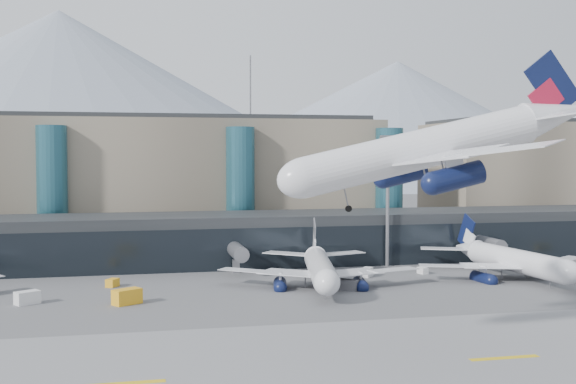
# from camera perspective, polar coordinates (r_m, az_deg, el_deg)

# --- Properties ---
(ground) EXTENTS (900.00, 900.00, 0.00)m
(ground) POSITION_cam_1_polar(r_m,az_deg,el_deg) (89.54, 0.34, -11.18)
(ground) COLOR #515154
(ground) RESTS_ON ground
(runway_strip) EXTENTS (400.00, 40.00, 0.04)m
(runway_strip) POSITION_cam_1_polar(r_m,az_deg,el_deg) (75.51, 2.95, -13.88)
(runway_strip) COLOR slate
(runway_strip) RESTS_ON ground
(runway_markings) EXTENTS (128.00, 1.00, 0.02)m
(runway_markings) POSITION_cam_1_polar(r_m,az_deg,el_deg) (75.50, 2.95, -13.86)
(runway_markings) COLOR gold
(runway_markings) RESTS_ON ground
(concourse) EXTENTS (170.00, 27.00, 10.00)m
(concourse) POSITION_cam_1_polar(r_m,az_deg,el_deg) (144.66, -4.76, -3.75)
(concourse) COLOR black
(concourse) RESTS_ON ground
(terminal_main) EXTENTS (130.00, 30.00, 31.00)m
(terminal_main) POSITION_cam_1_polar(r_m,az_deg,el_deg) (174.85, -14.36, 0.78)
(terminal_main) COLOR gray
(terminal_main) RESTS_ON ground
(terminal_east) EXTENTS (70.00, 30.00, 31.00)m
(terminal_east) POSITION_cam_1_polar(r_m,az_deg,el_deg) (208.82, 20.70, 1.02)
(terminal_east) COLOR gray
(terminal_east) RESTS_ON ground
(teal_towers) EXTENTS (116.40, 19.40, 46.00)m
(teal_towers) POSITION_cam_1_polar(r_m,az_deg,el_deg) (158.90, -10.93, 0.09)
(teal_towers) COLOR #235564
(teal_towers) RESTS_ON ground
(mountain_ridge) EXTENTS (910.00, 400.00, 110.00)m
(mountain_ridge) POSITION_cam_1_polar(r_m,az_deg,el_deg) (466.58, -8.19, 5.89)
(mountain_ridge) COLOR gray
(mountain_ridge) RESTS_ON ground
(lightmast_mid) EXTENTS (3.00, 1.20, 25.60)m
(lightmast_mid) POSITION_cam_1_polar(r_m,az_deg,el_deg) (141.70, 7.88, -0.07)
(lightmast_mid) COLOR slate
(lightmast_mid) RESTS_ON ground
(hero_jet) EXTENTS (36.80, 38.23, 12.30)m
(hero_jet) POSITION_cam_1_polar(r_m,az_deg,el_deg) (80.71, 12.65, 4.45)
(hero_jet) COLOR silver
(hero_jet) RESTS_ON ground
(jet_parked_mid) EXTENTS (34.93, 35.50, 11.45)m
(jet_parked_mid) POSITION_cam_1_polar(r_m,az_deg,el_deg) (121.73, 2.47, -5.32)
(jet_parked_mid) COLOR silver
(jet_parked_mid) RESTS_ON ground
(jet_parked_right) EXTENTS (36.06, 35.78, 11.67)m
(jet_parked_right) POSITION_cam_1_polar(r_m,az_deg,el_deg) (135.49, 16.77, -4.56)
(jet_parked_right) COLOR silver
(jet_parked_right) RESTS_ON ground
(veh_a) EXTENTS (3.89, 3.43, 1.91)m
(veh_a) POSITION_cam_1_polar(r_m,az_deg,el_deg) (113.29, -19.90, -7.86)
(veh_a) COLOR silver
(veh_a) RESTS_ON ground
(veh_b) EXTENTS (2.38, 2.72, 1.34)m
(veh_b) POSITION_cam_1_polar(r_m,az_deg,el_deg) (123.78, -13.70, -6.98)
(veh_b) COLOR gold
(veh_b) RESTS_ON ground
(veh_c) EXTENTS (3.49, 3.27, 1.75)m
(veh_c) POSITION_cam_1_polar(r_m,az_deg,el_deg) (117.62, 4.81, -7.33)
(veh_c) COLOR #49494E
(veh_c) RESTS_ON ground
(veh_d) EXTENTS (2.94, 3.15, 1.61)m
(veh_d) POSITION_cam_1_polar(r_m,az_deg,el_deg) (130.69, 6.24, -6.32)
(veh_d) COLOR silver
(veh_d) RESTS_ON ground
(veh_g) EXTENTS (1.60, 2.26, 1.20)m
(veh_g) POSITION_cam_1_polar(r_m,az_deg,el_deg) (135.37, 10.58, -6.12)
(veh_g) COLOR silver
(veh_g) RESTS_ON ground
(veh_h) EXTENTS (4.58, 4.00, 2.25)m
(veh_h) POSITION_cam_1_polar(r_m,az_deg,el_deg) (109.13, -12.60, -8.07)
(veh_h) COLOR gold
(veh_h) RESTS_ON ground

